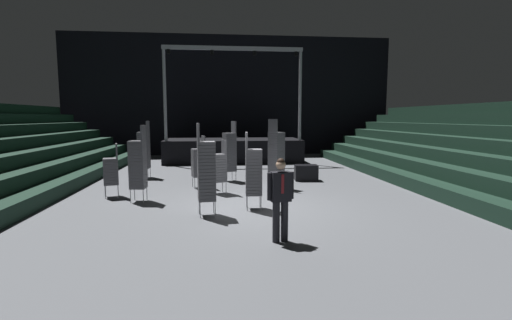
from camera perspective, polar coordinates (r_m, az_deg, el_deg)
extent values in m
cube|color=#515459|center=(10.40, -1.13, -7.70)|extent=(22.00, 30.00, 0.10)
cube|color=black|center=(25.10, -4.04, 10.01)|extent=(22.00, 0.30, 8.00)
cube|color=black|center=(12.46, -31.02, -4.96)|extent=(0.75, 24.00, 0.45)
cube|color=black|center=(12.73, -34.20, -2.88)|extent=(0.75, 24.00, 0.45)
cube|color=black|center=(13.25, 25.96, -4.03)|extent=(0.75, 24.00, 0.45)
cube|color=black|center=(13.59, 28.74, -2.01)|extent=(0.75, 24.00, 0.45)
cube|color=black|center=(13.98, 31.38, -0.08)|extent=(0.75, 24.00, 0.45)
cube|color=black|center=(14.41, 33.86, 1.73)|extent=(0.75, 24.00, 0.45)
cube|color=black|center=(21.25, -3.62, 1.56)|extent=(7.71, 3.43, 1.29)
cylinder|color=#9EA0A8|center=(19.91, -14.09, 9.88)|extent=(0.16, 0.16, 4.86)
cylinder|color=#9EA0A8|center=(20.21, 6.91, 9.98)|extent=(0.16, 0.16, 4.86)
cube|color=#9EA0A8|center=(20.02, -3.56, 17.05)|extent=(7.41, 0.20, 0.20)
cylinder|color=black|center=(20.13, -13.54, 16.19)|extent=(0.18, 0.18, 0.22)
cylinder|color=black|center=(19.97, -6.90, 16.40)|extent=(0.18, 0.18, 0.22)
cylinder|color=black|center=(20.06, -0.23, 16.40)|extent=(0.18, 0.18, 0.22)
cylinder|color=black|center=(20.40, 6.29, 16.20)|extent=(0.18, 0.18, 0.22)
cylinder|color=black|center=(7.56, 4.48, -9.53)|extent=(0.15, 0.15, 0.85)
cylinder|color=black|center=(7.50, 3.18, -9.65)|extent=(0.15, 0.15, 0.85)
cube|color=silver|center=(7.31, 4.04, -4.25)|extent=(0.20, 0.13, 0.60)
cube|color=black|center=(7.36, 3.87, -4.16)|extent=(0.44, 0.30, 0.60)
cube|color=maroon|center=(7.24, 4.20, -3.77)|extent=(0.06, 0.02, 0.38)
cylinder|color=black|center=(7.44, 5.57, -3.97)|extent=(0.11, 0.11, 0.55)
cylinder|color=black|center=(7.28, 2.14, -4.18)|extent=(0.11, 0.11, 0.55)
sphere|color=#DBAD89|center=(7.29, 3.90, -0.77)|extent=(0.20, 0.20, 0.20)
sphere|color=black|center=(7.28, 3.90, -0.34)|extent=(0.16, 0.16, 0.16)
cylinder|color=#B2B5BA|center=(12.39, -22.55, -4.69)|extent=(0.02, 0.02, 0.40)
cylinder|color=#B2B5BA|center=(12.76, -22.49, -4.37)|extent=(0.02, 0.02, 0.40)
cylinder|color=#B2B5BA|center=(12.38, -20.78, -4.63)|extent=(0.02, 0.02, 0.40)
cylinder|color=#B2B5BA|center=(12.75, -20.78, -4.31)|extent=(0.02, 0.02, 0.40)
cube|color=#4C4C51|center=(12.52, -21.70, -3.41)|extent=(0.54, 0.54, 0.08)
cube|color=#4C4C51|center=(12.51, -21.71, -3.03)|extent=(0.54, 0.54, 0.08)
cube|color=#4C4C51|center=(12.50, -21.73, -2.64)|extent=(0.54, 0.54, 0.08)
cube|color=#4C4C51|center=(12.48, -21.75, -2.26)|extent=(0.54, 0.54, 0.08)
cube|color=#4C4C51|center=(12.47, -21.76, -1.87)|extent=(0.54, 0.54, 0.08)
cube|color=#4C4C51|center=(12.46, -21.78, -1.48)|extent=(0.54, 0.54, 0.08)
cube|color=#4C4C51|center=(12.45, -21.80, -1.10)|extent=(0.54, 0.54, 0.08)
cube|color=#4C4C51|center=(12.44, -21.81, -0.71)|extent=(0.54, 0.54, 0.08)
cube|color=#4C4C51|center=(12.43, -21.83, -0.32)|extent=(0.54, 0.54, 0.08)
cube|color=#4C4C51|center=(12.42, -21.85, 0.07)|extent=(0.54, 0.54, 0.08)
cube|color=#4C4C51|center=(12.39, -21.00, 1.36)|extent=(0.15, 0.40, 0.46)
cylinder|color=#B2B5BA|center=(9.79, -6.66, -7.15)|extent=(0.02, 0.02, 0.40)
cylinder|color=#B2B5BA|center=(9.43, -6.41, -7.69)|extent=(0.02, 0.02, 0.40)
cylinder|color=#B2B5BA|center=(9.76, -8.89, -7.23)|extent=(0.02, 0.02, 0.40)
cylinder|color=#B2B5BA|center=(9.39, -8.74, -7.78)|extent=(0.02, 0.02, 0.40)
cube|color=#4C4C51|center=(9.54, -7.70, -6.05)|extent=(0.49, 0.49, 0.08)
cube|color=#4C4C51|center=(9.52, -7.71, -5.55)|extent=(0.49, 0.49, 0.08)
cube|color=#4C4C51|center=(9.50, -7.72, -5.04)|extent=(0.49, 0.49, 0.08)
cube|color=#4C4C51|center=(9.48, -7.72, -4.54)|extent=(0.49, 0.49, 0.08)
cube|color=#4C4C51|center=(9.47, -7.73, -4.04)|extent=(0.49, 0.49, 0.08)
cube|color=#4C4C51|center=(9.45, -7.74, -3.53)|extent=(0.49, 0.49, 0.08)
cube|color=#4C4C51|center=(9.44, -7.75, -3.02)|extent=(0.49, 0.49, 0.08)
cube|color=#4C4C51|center=(9.42, -7.76, -2.51)|extent=(0.49, 0.49, 0.08)
cube|color=#4C4C51|center=(9.41, -7.76, -2.00)|extent=(0.49, 0.49, 0.08)
cube|color=#4C4C51|center=(9.40, -7.77, -1.49)|extent=(0.49, 0.49, 0.08)
cube|color=#4C4C51|center=(9.39, -7.78, -0.98)|extent=(0.49, 0.49, 0.08)
cube|color=#4C4C51|center=(9.38, -7.79, -0.46)|extent=(0.49, 0.49, 0.08)
cube|color=#4C4C51|center=(9.37, -7.80, 0.05)|extent=(0.49, 0.49, 0.08)
cube|color=#4C4C51|center=(9.36, -7.80, 0.57)|extent=(0.49, 0.49, 0.08)
cube|color=#4C4C51|center=(9.35, -7.81, 1.09)|extent=(0.49, 0.49, 0.08)
cube|color=#4C4C51|center=(9.34, -7.82, 1.61)|extent=(0.49, 0.49, 0.08)
cube|color=#4C4C51|center=(9.33, -7.83, 2.13)|extent=(0.49, 0.49, 0.08)
cube|color=#4C4C51|center=(9.33, -7.84, 2.65)|extent=(0.49, 0.49, 0.08)
cube|color=#4C4C51|center=(9.30, -9.07, 4.30)|extent=(0.10, 0.41, 0.46)
cylinder|color=#B2B5BA|center=(11.51, -19.06, -5.39)|extent=(0.02, 0.02, 0.40)
cylinder|color=#B2B5BA|center=(11.86, -18.48, -5.01)|extent=(0.02, 0.02, 0.40)
cylinder|color=#B2B5BA|center=(11.40, -17.23, -5.44)|extent=(0.02, 0.02, 0.40)
cylinder|color=#B2B5BA|center=(11.75, -16.71, -5.06)|extent=(0.02, 0.02, 0.40)
cube|color=#4C4C51|center=(11.58, -17.91, -4.05)|extent=(0.48, 0.48, 0.08)
cube|color=#4C4C51|center=(11.57, -17.93, -3.63)|extent=(0.48, 0.48, 0.08)
cube|color=#4C4C51|center=(11.55, -17.94, -3.22)|extent=(0.48, 0.48, 0.08)
cube|color=#4C4C51|center=(11.54, -17.96, -2.80)|extent=(0.48, 0.48, 0.08)
cube|color=#4C4C51|center=(11.53, -17.97, -2.38)|extent=(0.48, 0.48, 0.08)
cube|color=#4C4C51|center=(11.51, -17.99, -1.97)|extent=(0.48, 0.48, 0.08)
cube|color=#4C4C51|center=(11.50, -18.01, -1.55)|extent=(0.48, 0.48, 0.08)
cube|color=#4C4C51|center=(11.49, -18.02, -1.13)|extent=(0.48, 0.48, 0.08)
cube|color=#4C4C51|center=(11.48, -18.04, -0.71)|extent=(0.48, 0.48, 0.08)
cube|color=#4C4C51|center=(11.47, -18.05, -0.29)|extent=(0.48, 0.48, 0.08)
cube|color=#4C4C51|center=(11.46, -18.07, 0.13)|extent=(0.48, 0.48, 0.08)
cube|color=#4C4C51|center=(11.45, -18.08, 0.56)|extent=(0.48, 0.48, 0.08)
cube|color=#4C4C51|center=(11.44, -18.10, 0.98)|extent=(0.48, 0.48, 0.08)
cube|color=#4C4C51|center=(11.44, -18.11, 1.40)|extent=(0.48, 0.48, 0.08)
cube|color=#4C4C51|center=(11.43, -18.13, 1.83)|extent=(0.48, 0.48, 0.08)
cube|color=#4C4C51|center=(11.42, -18.14, 2.25)|extent=(0.48, 0.48, 0.08)
cube|color=#4C4C51|center=(11.42, -18.16, 2.68)|extent=(0.48, 0.48, 0.08)
cube|color=#4C4C51|center=(11.35, -17.27, 4.07)|extent=(0.09, 0.41, 0.46)
cylinder|color=#B2B5BA|center=(15.97, -17.88, -2.05)|extent=(0.02, 0.02, 0.40)
cylinder|color=#B2B5BA|center=(16.34, -17.52, -1.85)|extent=(0.02, 0.02, 0.40)
cylinder|color=#B2B5BA|center=(15.87, -16.57, -2.05)|extent=(0.02, 0.02, 0.40)
cylinder|color=#B2B5BA|center=(16.24, -16.23, -1.85)|extent=(0.02, 0.02, 0.40)
cube|color=#4C4C51|center=(16.07, -17.08, -1.09)|extent=(0.47, 0.47, 0.08)
cube|color=#4C4C51|center=(16.06, -17.09, -0.79)|extent=(0.47, 0.47, 0.08)
cube|color=#4C4C51|center=(16.05, -17.10, -0.49)|extent=(0.47, 0.47, 0.08)
cube|color=#4C4C51|center=(16.04, -17.11, -0.19)|extent=(0.47, 0.47, 0.08)
cube|color=#4C4C51|center=(16.03, -17.12, 0.11)|extent=(0.47, 0.47, 0.08)
cube|color=#4C4C51|center=(16.02, -17.13, 0.41)|extent=(0.47, 0.47, 0.08)
cube|color=#4C4C51|center=(16.01, -17.14, 0.71)|extent=(0.47, 0.47, 0.08)
cube|color=#4C4C51|center=(16.00, -17.15, 1.02)|extent=(0.47, 0.47, 0.08)
cube|color=#4C4C51|center=(16.00, -17.16, 1.32)|extent=(0.47, 0.47, 0.08)
cube|color=#4C4C51|center=(15.99, -17.17, 1.62)|extent=(0.47, 0.47, 0.08)
cube|color=#4C4C51|center=(15.98, -17.18, 1.93)|extent=(0.47, 0.47, 0.08)
cube|color=#4C4C51|center=(15.98, -17.19, 2.23)|extent=(0.47, 0.47, 0.08)
cube|color=#4C4C51|center=(15.97, -17.20, 2.53)|extent=(0.47, 0.47, 0.08)
cube|color=#4C4C51|center=(15.97, -17.21, 2.84)|extent=(0.47, 0.47, 0.08)
cube|color=#4C4C51|center=(15.96, -17.22, 3.14)|extent=(0.47, 0.47, 0.08)
cube|color=#4C4C51|center=(15.96, -17.23, 3.45)|extent=(0.47, 0.47, 0.08)
cube|color=#4C4C51|center=(15.95, -17.25, 3.75)|extent=(0.47, 0.47, 0.08)
cube|color=#4C4C51|center=(15.95, -17.26, 4.06)|extent=(0.47, 0.47, 0.08)
cube|color=#4C4C51|center=(15.89, -16.61, 5.05)|extent=(0.08, 0.41, 0.46)
cylinder|color=#B2B5BA|center=(14.35, -4.55, -2.70)|extent=(0.02, 0.02, 0.40)
cylinder|color=#B2B5BA|center=(14.69, -5.13, -2.49)|extent=(0.02, 0.02, 0.40)
cylinder|color=#B2B5BA|center=(14.50, -3.17, -2.60)|extent=(0.02, 0.02, 0.40)
cylinder|color=#B2B5BA|center=(14.84, -3.77, -2.38)|extent=(0.02, 0.02, 0.40)
cube|color=#4C4C51|center=(14.56, -4.16, -1.60)|extent=(0.57, 0.57, 0.08)
cube|color=#4C4C51|center=(14.54, -4.16, -1.27)|extent=(0.57, 0.57, 0.08)
cube|color=#4C4C51|center=(14.53, -4.17, -0.93)|extent=(0.57, 0.57, 0.08)
cube|color=#4C4C51|center=(14.52, -4.17, -0.60)|extent=(0.57, 0.57, 0.08)
cube|color=#4C4C51|center=(14.51, -4.17, -0.27)|extent=(0.57, 0.57, 0.08)
cube|color=#4C4C51|center=(14.50, -4.17, 0.06)|extent=(0.57, 0.57, 0.08)
cube|color=#4C4C51|center=(14.49, -4.18, 0.40)|extent=(0.57, 0.57, 0.08)
cube|color=#4C4C51|center=(14.48, -4.18, 0.73)|extent=(0.57, 0.57, 0.08)
cube|color=#4C4C51|center=(14.47, -4.18, 1.07)|extent=(0.57, 0.57, 0.08)
cube|color=#4C4C51|center=(14.47, -4.19, 1.40)|extent=(0.57, 0.57, 0.08)
cube|color=#4C4C51|center=(14.46, -4.19, 1.74)|extent=(0.57, 0.57, 0.08)
cube|color=#4C4C51|center=(14.45, -4.19, 2.07)|extent=(0.57, 0.57, 0.08)
cube|color=#4C4C51|center=(14.44, -4.19, 2.41)|extent=(0.57, 0.57, 0.08)
cube|color=#4C4C51|center=(14.44, -4.20, 2.75)|extent=(0.57, 0.57, 0.08)
cube|color=#4C4C51|center=(14.43, -4.20, 3.08)|extent=(0.57, 0.57, 0.08)
cube|color=#4C4C51|center=(14.43, -4.20, 3.42)|extent=(0.57, 0.57, 0.08)
cube|color=#4C4C51|center=(14.42, -4.21, 3.76)|extent=(0.57, 0.57, 0.08)
cube|color=#4C4C51|center=(14.42, -4.21, 4.09)|extent=(0.57, 0.57, 0.08)
cube|color=#4C4C51|center=(14.49, -3.51, 5.19)|extent=(0.19, 0.40, 0.46)
cylinder|color=#B2B5BA|center=(10.37, 0.63, -6.32)|extent=(0.02, 0.02, 0.40)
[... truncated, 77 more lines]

